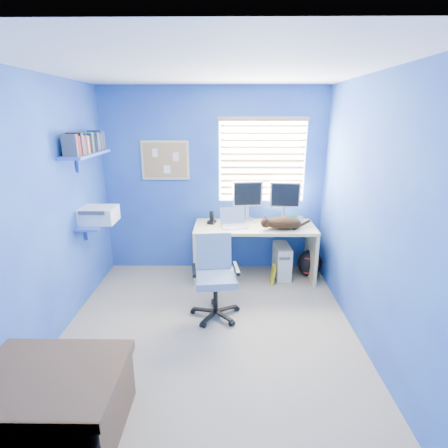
{
  "coord_description": "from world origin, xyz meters",
  "views": [
    {
      "loc": [
        0.2,
        -3.13,
        2.14
      ],
      "look_at": [
        0.15,
        0.65,
        0.95
      ],
      "focal_mm": 28.0,
      "sensor_mm": 36.0,
      "label": 1
    }
  ],
  "objects_px": {
    "desk": "(254,252)",
    "tower_pc": "(282,261)",
    "office_chair": "(215,286)",
    "cat": "(283,223)",
    "laptop": "(234,219)"
  },
  "relations": [
    {
      "from": "desk",
      "to": "tower_pc",
      "type": "height_order",
      "value": "desk"
    },
    {
      "from": "tower_pc",
      "to": "office_chair",
      "type": "bearing_deg",
      "value": -135.39
    },
    {
      "from": "desk",
      "to": "cat",
      "type": "bearing_deg",
      "value": -20.64
    },
    {
      "from": "tower_pc",
      "to": "desk",
      "type": "bearing_deg",
      "value": -179.67
    },
    {
      "from": "laptop",
      "to": "cat",
      "type": "bearing_deg",
      "value": -18.11
    },
    {
      "from": "desk",
      "to": "office_chair",
      "type": "xyz_separation_m",
      "value": [
        -0.49,
        -0.94,
        -0.03
      ]
    },
    {
      "from": "laptop",
      "to": "office_chair",
      "type": "distance_m",
      "value": 1.05
    },
    {
      "from": "office_chair",
      "to": "desk",
      "type": "bearing_deg",
      "value": 62.47
    },
    {
      "from": "laptop",
      "to": "tower_pc",
      "type": "bearing_deg",
      "value": -4.12
    },
    {
      "from": "desk",
      "to": "laptop",
      "type": "bearing_deg",
      "value": -168.53
    },
    {
      "from": "desk",
      "to": "tower_pc",
      "type": "relative_size",
      "value": 3.51
    },
    {
      "from": "laptop",
      "to": "cat",
      "type": "distance_m",
      "value": 0.63
    },
    {
      "from": "cat",
      "to": "tower_pc",
      "type": "height_order",
      "value": "cat"
    },
    {
      "from": "tower_pc",
      "to": "office_chair",
      "type": "xyz_separation_m",
      "value": [
        -0.88,
        -0.96,
        0.11
      ]
    },
    {
      "from": "laptop",
      "to": "office_chair",
      "type": "bearing_deg",
      "value": -114.84
    }
  ]
}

